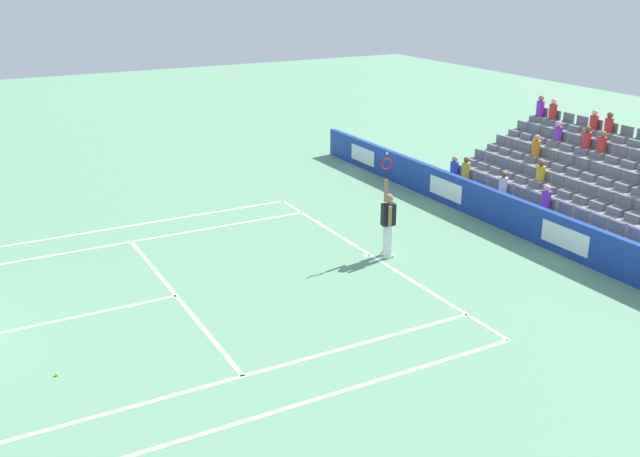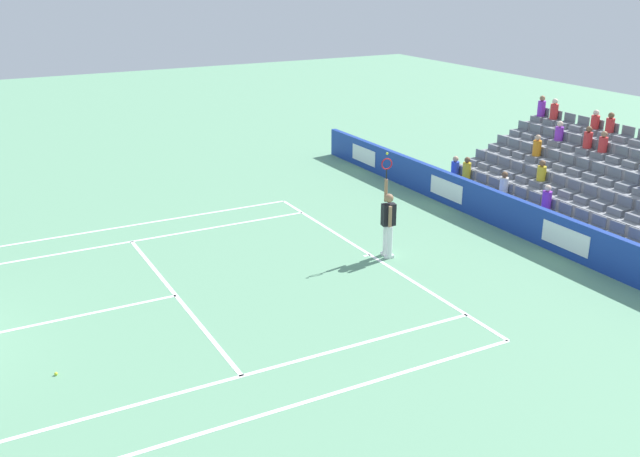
{
  "view_description": "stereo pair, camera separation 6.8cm",
  "coord_description": "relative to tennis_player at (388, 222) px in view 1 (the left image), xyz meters",
  "views": [
    {
      "loc": [
        -15.46,
        -1.92,
        7.42
      ],
      "look_at": [
        -0.15,
        -10.25,
        1.1
      ],
      "focal_mm": 40.58,
      "sensor_mm": 36.0,
      "label": 1
    },
    {
      "loc": [
        -15.49,
        -1.98,
        7.42
      ],
      "look_at": [
        -0.15,
        -10.25,
        1.1
      ],
      "focal_mm": 40.58,
      "sensor_mm": 36.0,
      "label": 2
    }
  ],
  "objects": [
    {
      "name": "tennis_player",
      "position": [
        0.0,
        0.0,
        0.0
      ],
      "size": [
        0.52,
        0.39,
        2.85
      ],
      "color": "white",
      "rests_on": "ground"
    },
    {
      "name": "loose_tennis_ball",
      "position": [
        -2.1,
        9.0,
        -0.96
      ],
      "size": [
        0.07,
        0.07,
        0.07
      ],
      "primitive_type": "sphere",
      "color": "#D1E533",
      "rests_on": "ground"
    },
    {
      "name": "sponsor_barrier",
      "position": [
        0.29,
        -4.31,
        -0.46
      ],
      "size": [
        20.75,
        0.22,
        1.07
      ],
      "color": "#193899",
      "rests_on": "ground"
    },
    {
      "name": "line_baseline",
      "position": [
        0.29,
        0.36,
        -0.99
      ],
      "size": [
        10.97,
        0.1,
        0.01
      ],
      "primitive_type": "cube",
      "color": "white",
      "rests_on": "ground"
    },
    {
      "name": "line_doubles_sideline_left",
      "position": [
        5.77,
        6.3,
        -0.99
      ],
      "size": [
        0.1,
        11.89,
        0.01
      ],
      "primitive_type": "cube",
      "color": "white",
      "rests_on": "ground"
    },
    {
      "name": "line_doubles_sideline_right",
      "position": [
        -5.2,
        6.3,
        -0.99
      ],
      "size": [
        0.1,
        11.89,
        0.01
      ],
      "primitive_type": "cube",
      "color": "white",
      "rests_on": "ground"
    },
    {
      "name": "line_centre_service",
      "position": [
        0.29,
        9.05,
        -0.99
      ],
      "size": [
        0.1,
        6.4,
        0.01
      ],
      "primitive_type": "cube",
      "color": "white",
      "rests_on": "ground"
    },
    {
      "name": "line_service",
      "position": [
        0.29,
        5.85,
        -0.99
      ],
      "size": [
        8.23,
        0.1,
        0.01
      ],
      "primitive_type": "cube",
      "color": "white",
      "rests_on": "ground"
    },
    {
      "name": "line_singles_sideline_left",
      "position": [
        4.4,
        6.3,
        -0.99
      ],
      "size": [
        0.1,
        11.89,
        0.01
      ],
      "primitive_type": "cube",
      "color": "white",
      "rests_on": "ground"
    },
    {
      "name": "line_singles_sideline_right",
      "position": [
        -3.83,
        6.3,
        -0.99
      ],
      "size": [
        0.1,
        11.89,
        0.01
      ],
      "primitive_type": "cube",
      "color": "white",
      "rests_on": "ground"
    },
    {
      "name": "stadium_stand",
      "position": [
        0.28,
        -7.87,
        -0.16
      ],
      "size": [
        8.06,
        4.75,
        3.05
      ],
      "color": "gray",
      "rests_on": "ground"
    },
    {
      "name": "line_centre_mark",
      "position": [
        0.29,
        0.46,
        -0.99
      ],
      "size": [
        0.1,
        0.2,
        0.01
      ],
      "primitive_type": "cube",
      "color": "white",
      "rests_on": "ground"
    }
  ]
}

